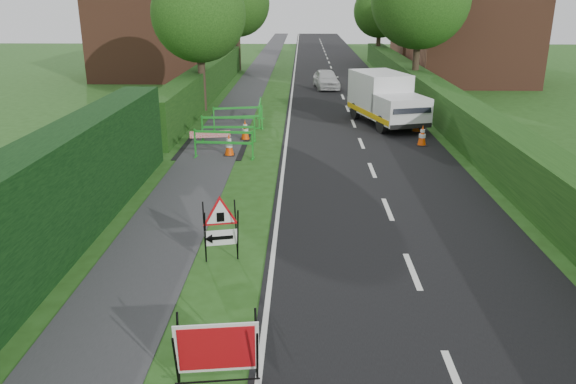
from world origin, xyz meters
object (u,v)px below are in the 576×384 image
object	(u,v)px
triangle_sign	(219,224)
red_rect_sign	(217,349)
works_van	(385,98)
hatchback_car	(326,79)

from	to	relation	value
triangle_sign	red_rect_sign	bearing A→B (deg)	-95.25
red_rect_sign	works_van	distance (m)	18.21
red_rect_sign	hatchback_car	distance (m)	27.80
triangle_sign	works_van	xyz separation A→B (m)	(5.27, 13.67, 0.29)
red_rect_sign	hatchback_car	world-z (taller)	hatchback_car
red_rect_sign	triangle_sign	world-z (taller)	triangle_sign
works_van	hatchback_car	world-z (taller)	works_van
red_rect_sign	triangle_sign	size ratio (longest dim) A/B	1.01
works_van	hatchback_car	distance (m)	10.34
triangle_sign	hatchback_car	bearing A→B (deg)	69.66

